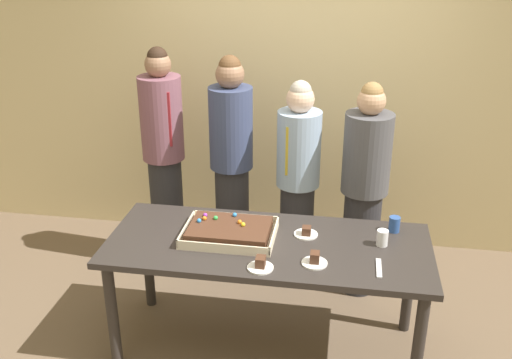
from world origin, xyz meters
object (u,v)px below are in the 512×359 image
at_px(drink_cup_nearest, 394,224).
at_px(cake_server_utensil, 379,268).
at_px(plated_slice_near_right, 306,233).
at_px(person_serving_front, 164,156).
at_px(party_table, 268,256).
at_px(sheet_cake, 230,231).
at_px(plated_slice_near_left, 315,260).
at_px(person_far_right_suit, 232,165).
at_px(person_green_shirt_behind, 298,182).
at_px(person_striped_tie_right, 364,189).
at_px(drink_cup_middle, 382,238).
at_px(plated_slice_far_left, 260,265).

distance_m(drink_cup_nearest, cake_server_utensil, 0.48).
distance_m(plated_slice_near_right, person_serving_front, 1.44).
bearing_deg(person_serving_front, party_table, 7.42).
height_order(sheet_cake, plated_slice_near_right, sheet_cake).
bearing_deg(plated_slice_near_left, person_far_right_suit, 122.97).
bearing_deg(plated_slice_near_left, person_serving_front, 137.45).
distance_m(sheet_cake, cake_server_utensil, 0.94).
height_order(party_table, cake_server_utensil, cake_server_utensil).
xyz_separation_m(plated_slice_near_right, cake_server_utensil, (0.44, -0.32, -0.01)).
bearing_deg(party_table, person_green_shirt_behind, 83.01).
bearing_deg(person_striped_tie_right, drink_cup_middle, 55.84).
bearing_deg(drink_cup_middle, person_green_shirt_behind, 127.94).
bearing_deg(person_striped_tie_right, plated_slice_near_left, 31.47).
height_order(plated_slice_near_left, cake_server_utensil, plated_slice_near_left).
bearing_deg(sheet_cake, person_serving_front, 127.60).
relative_size(plated_slice_far_left, person_striped_tie_right, 0.09).
distance_m(sheet_cake, plated_slice_near_right, 0.48).
height_order(plated_slice_near_left, person_striped_tie_right, person_striped_tie_right).
relative_size(plated_slice_near_left, plated_slice_near_right, 1.00).
xyz_separation_m(drink_cup_nearest, cake_server_utensil, (-0.11, -0.47, -0.05)).
distance_m(plated_slice_far_left, cake_server_utensil, 0.67).
relative_size(sheet_cake, person_green_shirt_behind, 0.36).
bearing_deg(drink_cup_nearest, sheet_cake, -166.74).
bearing_deg(person_serving_front, plated_slice_near_left, 9.84).
bearing_deg(person_far_right_suit, cake_server_utensil, 33.96).
height_order(drink_cup_middle, person_serving_front, person_serving_front).
height_order(person_green_shirt_behind, person_striped_tie_right, person_striped_tie_right).
xyz_separation_m(plated_slice_near_right, person_serving_front, (-1.18, 0.82, 0.13)).
relative_size(plated_slice_far_left, drink_cup_nearest, 1.50).
bearing_deg(person_green_shirt_behind, person_serving_front, -73.04).
xyz_separation_m(party_table, drink_cup_middle, (0.69, 0.08, 0.14)).
distance_m(party_table, person_green_shirt_behind, 0.85).
bearing_deg(plated_slice_near_right, person_striped_tie_right, 61.24).
bearing_deg(cake_server_utensil, sheet_cake, 165.98).
xyz_separation_m(sheet_cake, person_green_shirt_behind, (0.35, 0.80, 0.01)).
bearing_deg(party_table, drink_cup_middle, 6.81).
bearing_deg(sheet_cake, person_green_shirt_behind, 66.44).
distance_m(sheet_cake, plated_slice_near_left, 0.59).
distance_m(plated_slice_near_left, cake_server_utensil, 0.36).
distance_m(plated_slice_far_left, person_green_shirt_behind, 1.13).
distance_m(person_serving_front, person_green_shirt_behind, 1.07).
relative_size(party_table, drink_cup_nearest, 19.82).
xyz_separation_m(drink_cup_nearest, person_striped_tie_right, (-0.18, 0.52, 0.00)).
height_order(sheet_cake, person_striped_tie_right, person_striped_tie_right).
bearing_deg(person_striped_tie_right, plated_slice_near_right, 18.92).
height_order(plated_slice_far_left, person_striped_tie_right, person_striped_tie_right).
height_order(sheet_cake, person_far_right_suit, person_far_right_suit).
height_order(drink_cup_nearest, person_serving_front, person_serving_front).
bearing_deg(cake_server_utensil, person_green_shirt_behind, 118.65).
bearing_deg(party_table, sheet_cake, 172.18).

